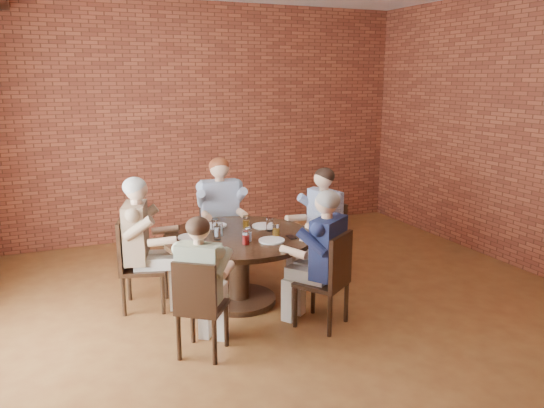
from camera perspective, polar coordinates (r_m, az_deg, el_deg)
name	(u,v)px	position (r m, az deg, el deg)	size (l,w,h in m)	color
floor	(302,328)	(5.22, 3.27, -13.19)	(7.00, 7.00, 0.00)	brown
wall_back	(197,122)	(7.97, -8.04, 8.74)	(7.00, 7.00, 0.00)	brown
dining_table	(239,255)	(5.58, -3.61, -5.51)	(1.55, 1.55, 0.75)	#311B10
chair_a	(326,238)	(6.22, 5.82, -3.71)	(0.50, 0.50, 0.94)	#311B10
diner_a	(320,226)	(6.12, 5.22, -2.40)	(0.54, 0.66, 1.35)	#364C8E
chair_b	(220,228)	(6.58, -5.62, -2.61)	(0.52, 0.52, 0.98)	#311B10
diner_b	(221,216)	(6.44, -5.50, -1.32)	(0.57, 0.70, 1.41)	#96A3BF
chair_c	(135,260)	(5.63, -14.56, -5.87)	(0.56, 0.56, 0.96)	#311B10
diner_c	(143,244)	(5.57, -13.73, -4.21)	(0.55, 0.68, 1.38)	brown
chair_d	(199,305)	(4.57, -7.85, -10.66)	(0.53, 0.53, 0.88)	#311B10
diner_d	(202,287)	(4.58, -7.58, -8.80)	(0.47, 0.58, 1.23)	#BDB094
chair_e	(330,277)	(5.08, 6.23, -7.78)	(0.59, 0.59, 0.94)	#311B10
diner_e	(322,259)	(5.06, 5.40, -5.94)	(0.53, 0.65, 1.33)	#1A224B
plate_a	(264,226)	(5.81, -0.88, -2.36)	(0.26, 0.26, 0.01)	white
plate_b	(215,225)	(5.85, -6.17, -2.31)	(0.26, 0.26, 0.01)	white
plate_c	(191,237)	(5.47, -8.74, -3.53)	(0.26, 0.26, 0.01)	white
plate_d	(272,240)	(5.30, -0.03, -3.93)	(0.26, 0.26, 0.01)	white
glass_a	(269,224)	(5.63, -0.28, -2.21)	(0.07, 0.07, 0.14)	white
glass_b	(246,222)	(5.74, -2.79, -1.93)	(0.07, 0.07, 0.14)	white
glass_c	(215,226)	(5.62, -6.13, -2.32)	(0.07, 0.07, 0.14)	white
glass_d	(219,229)	(5.48, -5.68, -2.72)	(0.07, 0.07, 0.14)	white
glass_e	(217,233)	(5.35, -5.92, -3.13)	(0.07, 0.07, 0.14)	white
glass_f	(246,238)	(5.18, -2.84, -3.62)	(0.07, 0.07, 0.14)	white
glass_g	(248,234)	(5.28, -2.59, -3.28)	(0.07, 0.07, 0.14)	white
glass_h	(276,230)	(5.42, 0.44, -2.84)	(0.07, 0.07, 0.14)	white
smartphone	(291,237)	(5.42, 2.10, -3.58)	(0.07, 0.14, 0.01)	black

